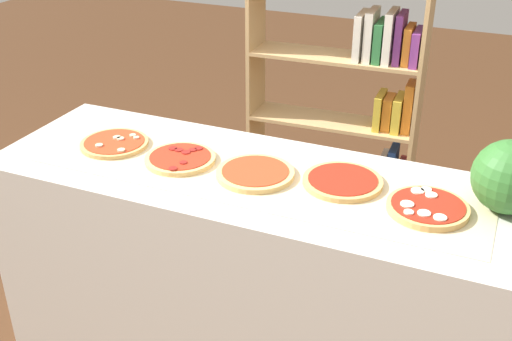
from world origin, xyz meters
TOP-DOWN VIEW (x-y plane):
  - counter at (0.00, 0.00)m, footprint 2.01×0.67m
  - parchment_paper at (0.00, 0.00)m, footprint 1.67×0.46m
  - pizza_mushroom_0 at (-0.62, 0.01)m, footprint 0.27×0.27m
  - pizza_pepperoni_1 at (-0.31, -0.01)m, footprint 0.27×0.27m
  - pizza_plain_2 at (0.00, -0.01)m, footprint 0.28×0.28m
  - pizza_plain_3 at (0.31, 0.06)m, footprint 0.28×0.28m
  - pizza_mozzarella_4 at (0.62, -0.01)m, footprint 0.27×0.27m
  - watermelon at (0.84, 0.10)m, footprint 0.24×0.24m
  - bookshelf at (0.08, 1.13)m, footprint 0.89×0.27m

SIDE VIEW (x-z plane):
  - counter at x=0.00m, z-range 0.00..0.95m
  - bookshelf at x=0.08m, z-range 0.00..1.43m
  - parchment_paper at x=0.00m, z-range 0.95..0.95m
  - pizza_mushroom_0 at x=-0.62m, z-range 0.95..0.97m
  - pizza_pepperoni_1 at x=-0.31m, z-range 0.95..0.97m
  - pizza_plain_3 at x=0.31m, z-range 0.95..0.97m
  - pizza_plain_2 at x=0.00m, z-range 0.95..0.97m
  - pizza_mozzarella_4 at x=0.62m, z-range 0.95..0.98m
  - watermelon at x=0.84m, z-range 0.95..1.19m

